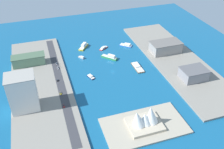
% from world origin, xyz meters
% --- Properties ---
extents(ground_plane, '(440.00, 440.00, 0.00)m').
position_xyz_m(ground_plane, '(0.00, 0.00, 0.00)').
color(ground_plane, '#145684').
extents(quay_west, '(70.00, 240.00, 2.58)m').
position_xyz_m(quay_west, '(-95.17, 0.00, 1.29)').
color(quay_west, gray).
rests_on(quay_west, ground_plane).
extents(quay_east, '(70.00, 240.00, 2.58)m').
position_xyz_m(quay_east, '(95.17, 0.00, 1.29)').
color(quay_east, gray).
rests_on(quay_east, ground_plane).
extents(peninsula_point, '(85.10, 47.34, 2.00)m').
position_xyz_m(peninsula_point, '(0.98, 105.42, 1.00)').
color(peninsula_point, '#A89E89').
rests_on(peninsula_point, ground_plane).
extents(road_strip, '(9.60, 228.00, 0.15)m').
position_xyz_m(road_strip, '(71.90, 0.00, 2.66)').
color(road_strip, '#38383D').
rests_on(road_strip, quay_east).
extents(patrol_launch_navy, '(8.85, 13.56, 3.10)m').
position_xyz_m(patrol_launch_navy, '(31.80, 3.91, 1.23)').
color(patrol_launch_navy, '#1E284C').
rests_on(patrol_launch_navy, ground_plane).
extents(ferry_green_doubledeck, '(21.37, 22.31, 6.66)m').
position_xyz_m(ferry_green_doubledeck, '(-6.48, -34.02, 2.52)').
color(ferry_green_doubledeck, '#2D8C4C').
rests_on(ferry_green_doubledeck, ground_plane).
extents(barge_flat_brown, '(10.01, 28.29, 3.55)m').
position_xyz_m(barge_flat_brown, '(-35.63, 1.03, 1.29)').
color(barge_flat_brown, brown).
rests_on(barge_flat_brown, ground_plane).
extents(yacht_sleek_gray, '(8.31, 10.51, 3.57)m').
position_xyz_m(yacht_sleek_gray, '(32.81, -47.85, 1.44)').
color(yacht_sleek_gray, '#999EA3').
rests_on(yacht_sleek_gray, ground_plane).
extents(catamaran_blue, '(20.10, 19.01, 3.92)m').
position_xyz_m(catamaran_blue, '(-43.58, -62.93, 1.52)').
color(catamaran_blue, blue).
rests_on(catamaran_blue, ground_plane).
extents(ferry_yellow_fast, '(18.96, 22.35, 6.58)m').
position_xyz_m(ferry_yellow_fast, '(22.51, -78.76, 2.40)').
color(ferry_yellow_fast, yellow).
rests_on(ferry_yellow_fast, ground_plane).
extents(tugboat_red, '(15.60, 12.81, 3.33)m').
position_xyz_m(tugboat_red, '(-6.31, -65.33, 1.33)').
color(tugboat_red, red).
rests_on(tugboat_red, ground_plane).
extents(terminal_long_green, '(44.83, 17.36, 13.57)m').
position_xyz_m(terminal_long_green, '(106.10, -50.64, 9.40)').
color(terminal_long_green, slate).
rests_on(terminal_long_green, quay_east).
extents(hotel_broad_white, '(29.80, 23.23, 42.70)m').
position_xyz_m(hotel_broad_white, '(113.83, 41.44, 23.97)').
color(hotel_broad_white, silver).
rests_on(hotel_broad_white, quay_east).
extents(carpark_squat_concrete, '(45.59, 25.22, 16.04)m').
position_xyz_m(carpark_squat_concrete, '(-90.68, -22.72, 10.63)').
color(carpark_squat_concrete, gray).
rests_on(carpark_squat_concrete, quay_west).
extents(warehouse_low_gray, '(32.52, 24.31, 14.26)m').
position_xyz_m(warehouse_low_gray, '(-91.49, 50.43, 9.74)').
color(warehouse_low_gray, gray).
rests_on(warehouse_low_gray, quay_west).
extents(van_white, '(1.86, 5.21, 1.72)m').
position_xyz_m(van_white, '(69.76, -26.27, 3.56)').
color(van_white, black).
rests_on(van_white, road_strip).
extents(sedan_silver, '(2.08, 5.05, 1.57)m').
position_xyz_m(sedan_silver, '(70.14, -38.26, 3.50)').
color(sedan_silver, black).
rests_on(sedan_silver, road_strip).
extents(pickup_red, '(2.08, 4.53, 1.42)m').
position_xyz_m(pickup_red, '(74.57, 52.35, 3.45)').
color(pickup_red, black).
rests_on(pickup_red, road_strip).
extents(suv_black, '(2.02, 4.26, 1.44)m').
position_xyz_m(suv_black, '(74.33, 1.68, 3.45)').
color(suv_black, black).
rests_on(suv_black, road_strip).
extents(taxi_yellow_cab, '(1.88, 4.41, 1.43)m').
position_xyz_m(taxi_yellow_cab, '(74.64, 28.99, 3.45)').
color(taxi_yellow_cab, black).
rests_on(taxi_yellow_cab, road_strip).
extents(traffic_light_waterfront, '(0.36, 0.36, 6.50)m').
position_xyz_m(traffic_light_waterfront, '(66.23, -28.48, 6.93)').
color(traffic_light_waterfront, black).
rests_on(traffic_light_waterfront, quay_east).
extents(opera_landmark, '(34.51, 28.80, 24.08)m').
position_xyz_m(opera_landmark, '(1.37, 105.42, 11.08)').
color(opera_landmark, '#BCAD93').
rests_on(opera_landmark, peninsula_point).
extents(park_tree_cluster, '(12.29, 21.10, 7.99)m').
position_xyz_m(park_tree_cluster, '(-97.22, -22.52, 7.80)').
color(park_tree_cluster, brown).
rests_on(park_tree_cluster, quay_west).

